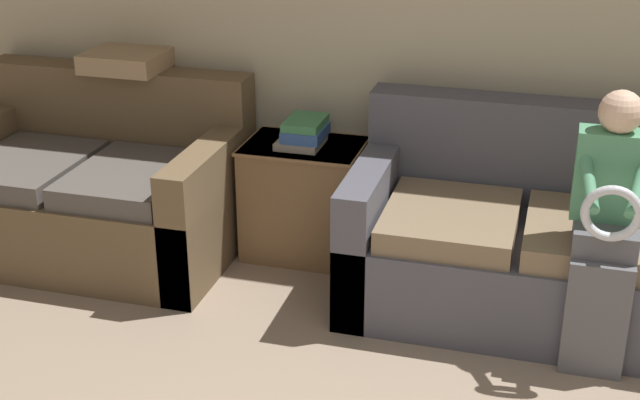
% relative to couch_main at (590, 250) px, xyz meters
% --- Properties ---
extents(wall_back, '(7.79, 0.06, 2.55)m').
position_rel_couch_main_xyz_m(wall_back, '(-0.35, 0.52, 0.95)').
color(wall_back, '#BCB293').
rests_on(wall_back, ground_plane).
extents(couch_main, '(2.22, 0.92, 0.93)m').
position_rel_couch_main_xyz_m(couch_main, '(0.00, 0.00, 0.00)').
color(couch_main, '#4C4C56').
rests_on(couch_main, ground_plane).
extents(couch_side, '(1.52, 0.97, 0.92)m').
position_rel_couch_main_xyz_m(couch_side, '(-2.55, 0.00, 0.00)').
color(couch_side, brown).
rests_on(couch_side, ground_plane).
extents(child_left_seated, '(0.31, 0.38, 1.18)m').
position_rel_couch_main_xyz_m(child_left_seated, '(0.03, -0.39, 0.32)').
color(child_left_seated, '#56565B').
rests_on(child_left_seated, ground_plane).
extents(side_shelf, '(0.62, 0.45, 0.62)m').
position_rel_couch_main_xyz_m(side_shelf, '(-1.46, 0.24, -0.01)').
color(side_shelf, brown).
rests_on(side_shelf, ground_plane).
extents(book_stack, '(0.23, 0.28, 0.14)m').
position_rel_couch_main_xyz_m(book_stack, '(-1.45, 0.24, 0.36)').
color(book_stack, gray).
rests_on(book_stack, side_shelf).
extents(throw_pillow, '(0.41, 0.41, 0.10)m').
position_rel_couch_main_xyz_m(throw_pillow, '(-2.47, 0.34, 0.65)').
color(throw_pillow, '#A38460').
rests_on(throw_pillow, couch_side).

